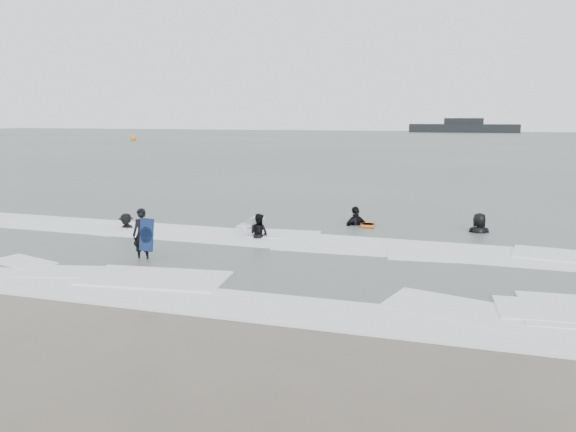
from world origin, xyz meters
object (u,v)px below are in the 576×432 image
(surfer_right_far, at_px, (479,234))
(buoy, at_px, (133,138))
(surfer_right_near, at_px, (356,226))
(surfer_breaker, at_px, (127,230))
(vessel_horizon, at_px, (463,127))
(surfer_centre, at_px, (143,261))
(surfer_wading, at_px, (259,239))

(surfer_right_far, height_order, buoy, buoy)
(surfer_right_far, bearing_deg, surfer_right_near, -9.29)
(surfer_right_near, relative_size, surfer_right_far, 1.00)
(surfer_breaker, height_order, surfer_right_far, surfer_right_far)
(surfer_breaker, height_order, vessel_horizon, vessel_horizon)
(surfer_centre, distance_m, surfer_right_far, 11.96)
(surfer_centre, bearing_deg, surfer_breaker, 121.14)
(surfer_breaker, distance_m, surfer_right_far, 13.12)
(surfer_right_near, distance_m, vessel_horizon, 138.82)
(surfer_right_near, height_order, vessel_horizon, vessel_horizon)
(buoy, distance_m, vessel_horizon, 91.20)
(surfer_breaker, bearing_deg, surfer_wading, -5.52)
(surfer_wading, xyz_separation_m, vessel_horizon, (3.95, 142.24, 1.44))
(surfer_wading, xyz_separation_m, buoy, (-51.06, 69.51, 0.42))
(surfer_breaker, relative_size, surfer_right_near, 0.77)
(surfer_centre, distance_m, surfer_breaker, 4.87)
(surfer_breaker, xyz_separation_m, surfer_right_far, (12.65, 3.48, 0.00))
(surfer_breaker, bearing_deg, surfer_right_near, 17.14)
(surfer_wading, height_order, buoy, buoy)
(surfer_wading, relative_size, surfer_right_near, 0.76)
(surfer_centre, xyz_separation_m, surfer_wading, (2.21, 3.83, 0.00))
(surfer_wading, bearing_deg, surfer_breaker, 21.16)
(surfer_right_far, height_order, vessel_horizon, vessel_horizon)
(buoy, bearing_deg, surfer_wading, -53.70)
(surfer_breaker, distance_m, buoy, 83.28)
(surfer_wading, bearing_deg, buoy, -33.53)
(surfer_centre, height_order, surfer_right_far, surfer_right_far)
(surfer_breaker, bearing_deg, vessel_horizon, 79.76)
(surfer_right_far, distance_m, buoy, 88.20)
(vessel_horizon, bearing_deg, surfer_right_far, -88.61)
(surfer_wading, relative_size, surfer_breaker, 0.98)
(surfer_centre, relative_size, vessel_horizon, 0.06)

